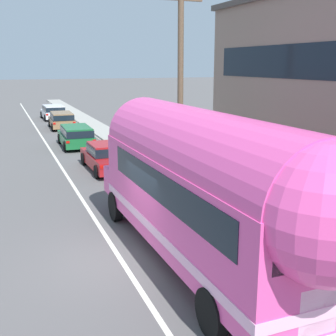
{
  "coord_description": "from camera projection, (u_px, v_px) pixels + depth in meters",
  "views": [
    {
      "loc": [
        -2.77,
        -10.75,
        5.22
      ],
      "look_at": [
        2.02,
        1.61,
        2.05
      ],
      "focal_mm": 46.63,
      "sensor_mm": 36.0,
      "label": 1
    }
  ],
  "objects": [
    {
      "name": "utility_pole",
      "position": [
        180.0,
        84.0,
        17.88
      ],
      "size": [
        1.8,
        0.24,
        8.5
      ],
      "color": "brown",
      "rests_on": "ground"
    },
    {
      "name": "sidewalk_slab",
      "position": [
        158.0,
        166.0,
        22.64
      ],
      "size": [
        1.86,
        90.0,
        0.15
      ],
      "primitive_type": "cube",
      "color": "#9E9B93",
      "rests_on": "ground"
    },
    {
      "name": "car_second",
      "position": [
        76.0,
        135.0,
        27.88
      ],
      "size": [
        2.0,
        4.49,
        1.37
      ],
      "color": "#196633",
      "rests_on": "ground"
    },
    {
      "name": "ground_plane",
      "position": [
        121.0,
        259.0,
        11.94
      ],
      "size": [
        300.0,
        300.0,
        0.0
      ],
      "primitive_type": "plane",
      "color": "#565454"
    },
    {
      "name": "car_third",
      "position": [
        62.0,
        119.0,
        35.83
      ],
      "size": [
        1.99,
        4.33,
        1.37
      ],
      "color": "olive",
      "rests_on": "ground"
    },
    {
      "name": "painted_bus",
      "position": [
        207.0,
        185.0,
        10.81
      ],
      "size": [
        2.73,
        11.58,
        4.12
      ],
      "color": "#EA4C9E",
      "rests_on": "ground"
    },
    {
      "name": "car_fourth",
      "position": [
        53.0,
        111.0,
        41.84
      ],
      "size": [
        2.09,
        4.37,
        1.37
      ],
      "color": "white",
      "rests_on": "ground"
    },
    {
      "name": "lane_markings",
      "position": [
        94.0,
        163.0,
        23.43
      ],
      "size": [
        3.9,
        80.0,
        0.01
      ],
      "color": "silver",
      "rests_on": "ground"
    },
    {
      "name": "car_lead",
      "position": [
        107.0,
        156.0,
        21.85
      ],
      "size": [
        1.97,
        4.5,
        1.37
      ],
      "color": "#A5191E",
      "rests_on": "ground"
    }
  ]
}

